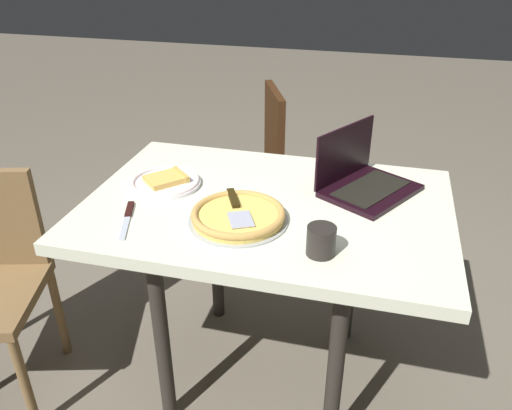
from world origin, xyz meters
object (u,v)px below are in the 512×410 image
Objects in this scene: pizza_plate at (166,182)px; dining_table at (267,224)px; chair_near at (254,163)px; pizza_tray at (238,216)px; drink_cup at (321,240)px; table_knife at (128,216)px; laptop at (363,179)px.

dining_table is at bearing 173.79° from pizza_plate.
pizza_plate is 0.92m from chair_near.
pizza_tray is at bearing 150.53° from pizza_plate.
drink_cup reaches higher than pizza_plate.
drink_cup is (-0.21, 0.26, 0.13)m from dining_table.
chair_near reaches higher than pizza_plate.
chair_near reaches higher than table_knife.
laptop reaches higher than drink_cup.
dining_table is at bearing -113.21° from pizza_tray.
pizza_plate is at bearing 11.19° from laptop.
chair_near is (-0.10, -0.86, -0.29)m from pizza_plate.
laptop reaches higher than pizza_tray.
pizza_tray is 0.35m from table_knife.
pizza_plate reaches higher than table_knife.
pizza_tray reaches higher than pizza_plate.
laptop is (-0.30, -0.18, 0.13)m from dining_table.
pizza_plate is 1.12× the size of table_knife.
drink_cup is (0.08, 0.43, 0.00)m from laptop.
table_knife is at bearing 26.53° from dining_table.
pizza_tray is at bearing -169.63° from table_knife.
pizza_tray is 0.30m from drink_cup.
laptop reaches higher than chair_near.
table_knife is (0.41, 0.20, 0.09)m from dining_table.
chair_near is at bearing -78.01° from pizza_tray.
pizza_tray reaches higher than table_knife.
drink_cup is at bearing 113.16° from chair_near.
drink_cup is at bearing 78.96° from laptop.
pizza_plate is 0.80× the size of pizza_tray.
drink_cup is 0.10× the size of chair_near.
laptop is 0.99m from chair_near.
laptop is at bearing 128.53° from chair_near.
drink_cup is (-0.62, 0.05, 0.04)m from table_knife.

